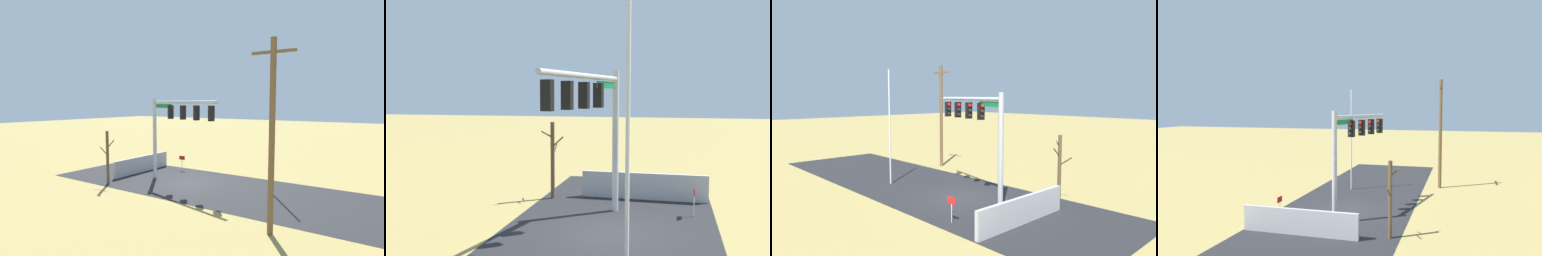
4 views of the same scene
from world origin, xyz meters
TOP-DOWN VIEW (x-y plane):
  - ground_plane at (0.00, 0.00)m, footprint 160.00×160.00m
  - road_surface at (-4.00, 0.00)m, footprint 28.00×8.00m
  - sidewalk_corner at (3.92, 0.18)m, footprint 6.00×6.00m
  - retaining_fence at (5.19, -0.88)m, footprint 0.20×6.06m
  - signal_mast at (0.84, 0.65)m, footprint 6.35×1.62m
  - flagpole at (-5.51, -1.30)m, footprint 0.10×0.10m
  - utility_pole at (-7.96, 5.18)m, footprint 1.90×0.26m
  - bare_tree at (4.41, 3.48)m, footprint 1.27×1.02m
  - open_sign at (2.81, -3.15)m, footprint 0.56×0.04m

SIDE VIEW (x-z plane):
  - ground_plane at x=0.00m, z-range 0.00..0.00m
  - sidewalk_corner at x=3.92m, z-range 0.00..0.01m
  - road_surface at x=-4.00m, z-range 0.00..0.01m
  - retaining_fence at x=5.19m, z-range 0.00..1.30m
  - open_sign at x=2.81m, z-range 0.30..1.52m
  - bare_tree at x=4.41m, z-range 0.06..3.83m
  - flagpole at x=-5.51m, z-range 0.00..7.64m
  - utility_pole at x=-7.96m, z-range 0.17..8.60m
  - signal_mast at x=0.84m, z-range 1.36..7.47m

